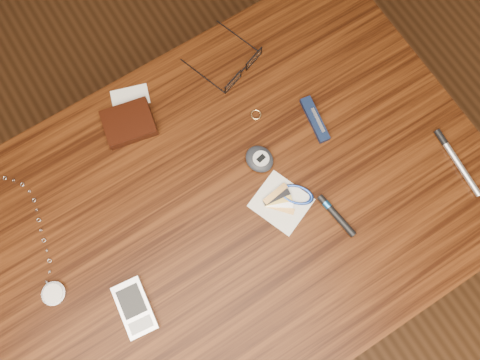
{
  "coord_description": "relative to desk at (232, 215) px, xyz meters",
  "views": [
    {
      "loc": [
        -0.08,
        -0.16,
        1.63
      ],
      "look_at": [
        0.04,
        0.03,
        0.76
      ],
      "focal_mm": 35.0,
      "sensor_mm": 36.0,
      "label": 1
    }
  ],
  "objects": [
    {
      "name": "ground",
      "position": [
        0.0,
        0.0,
        -0.65
      ],
      "size": [
        3.8,
        3.8,
        0.0
      ],
      "primitive_type": "plane",
      "color": "#472814",
      "rests_on": "ground"
    },
    {
      "name": "desk",
      "position": [
        0.0,
        0.0,
        0.0
      ],
      "size": [
        1.0,
        0.7,
        0.75
      ],
      "color": "#3C1B09",
      "rests_on": "ground"
    },
    {
      "name": "wallet_and_card",
      "position": [
        -0.08,
        0.25,
        0.11
      ],
      "size": [
        0.13,
        0.14,
        0.02
      ],
      "color": "black",
      "rests_on": "desk"
    },
    {
      "name": "eyeglasses",
      "position": [
        0.17,
        0.23,
        0.11
      ],
      "size": [
        0.15,
        0.15,
        0.03
      ],
      "color": "black",
      "rests_on": "desk"
    },
    {
      "name": "gold_ring",
      "position": [
        0.14,
        0.13,
        0.1
      ],
      "size": [
        0.03,
        0.03,
        0.0
      ],
      "primitive_type": "torus",
      "rotation": [
        0.0,
        0.0,
        0.21
      ],
      "color": "#EDBC72",
      "rests_on": "desk"
    },
    {
      "name": "pocket_watch",
      "position": [
        -0.36,
        0.05,
        0.11
      ],
      "size": [
        0.09,
        0.33,
        0.01
      ],
      "color": "#B6B5BA",
      "rests_on": "desk"
    },
    {
      "name": "pda_phone",
      "position": [
        -0.25,
        -0.07,
        0.11
      ],
      "size": [
        0.07,
        0.11,
        0.02
      ],
      "color": "silver",
      "rests_on": "desk"
    },
    {
      "name": "pedometer",
      "position": [
        0.1,
        0.05,
        0.11
      ],
      "size": [
        0.06,
        0.07,
        0.02
      ],
      "color": "#20242B",
      "rests_on": "desk"
    },
    {
      "name": "notepad_keys",
      "position": [
        0.1,
        -0.05,
        0.11
      ],
      "size": [
        0.13,
        0.12,
        0.01
      ],
      "color": "silver",
      "rests_on": "desk"
    },
    {
      "name": "pocket_knife",
      "position": [
        0.23,
        0.06,
        0.11
      ],
      "size": [
        0.04,
        0.1,
        0.01
      ],
      "color": "#0C1533",
      "rests_on": "desk"
    },
    {
      "name": "silver_pen",
      "position": [
        0.42,
        -0.15,
        0.11
      ],
      "size": [
        0.03,
        0.15,
        0.01
      ],
      "color": "#B7B6BC",
      "rests_on": "desk"
    },
    {
      "name": "black_blue_pen",
      "position": [
        0.16,
        -0.12,
        0.11
      ],
      "size": [
        0.03,
        0.1,
        0.01
      ],
      "color": "black",
      "rests_on": "desk"
    }
  ]
}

